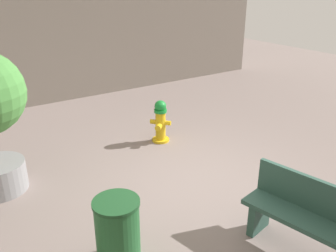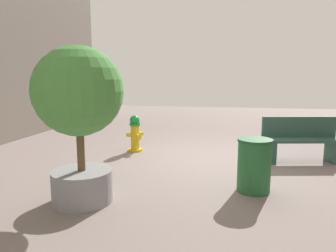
{
  "view_description": "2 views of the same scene",
  "coord_description": "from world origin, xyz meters",
  "px_view_note": "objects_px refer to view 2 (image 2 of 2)",
  "views": [
    {
      "loc": [
        -3.94,
        3.21,
        3.13
      ],
      "look_at": [
        1.04,
        -0.09,
        0.66
      ],
      "focal_mm": 38.36,
      "sensor_mm": 36.0,
      "label": 1
    },
    {
      "loc": [
        -0.38,
        6.73,
        1.81
      ],
      "look_at": [
        0.92,
        -0.13,
        0.68
      ],
      "focal_mm": 33.21,
      "sensor_mm": 36.0,
      "label": 2
    }
  ],
  "objects_px": {
    "planter_tree": "(79,106)",
    "fire_hydrant": "(135,133)",
    "bench_near": "(301,139)",
    "trash_bin": "(254,165)"
  },
  "relations": [
    {
      "from": "bench_near",
      "to": "trash_bin",
      "type": "relative_size",
      "value": 1.95
    },
    {
      "from": "planter_tree",
      "to": "trash_bin",
      "type": "bearing_deg",
      "value": -160.32
    },
    {
      "from": "fire_hydrant",
      "to": "trash_bin",
      "type": "xyz_separation_m",
      "value": [
        -2.62,
        2.24,
        -0.01
      ]
    },
    {
      "from": "bench_near",
      "to": "fire_hydrant",
      "type": "bearing_deg",
      "value": -3.81
    },
    {
      "from": "planter_tree",
      "to": "fire_hydrant",
      "type": "bearing_deg",
      "value": -87.45
    },
    {
      "from": "fire_hydrant",
      "to": "bench_near",
      "type": "relative_size",
      "value": 0.53
    },
    {
      "from": "bench_near",
      "to": "planter_tree",
      "type": "height_order",
      "value": "planter_tree"
    },
    {
      "from": "bench_near",
      "to": "planter_tree",
      "type": "xyz_separation_m",
      "value": [
        3.59,
        2.88,
        0.9
      ]
    },
    {
      "from": "fire_hydrant",
      "to": "bench_near",
      "type": "distance_m",
      "value": 3.74
    },
    {
      "from": "fire_hydrant",
      "to": "planter_tree",
      "type": "xyz_separation_m",
      "value": [
        -0.14,
        3.13,
        0.95
      ]
    }
  ]
}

